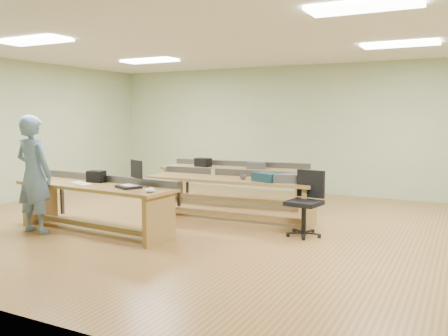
{
  "coord_description": "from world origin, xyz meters",
  "views": [
    {
      "loc": [
        3.57,
        -6.82,
        1.81
      ],
      "look_at": [
        0.35,
        -0.6,
        1.04
      ],
      "focal_mm": 38.0,
      "sensor_mm": 36.0,
      "label": 1
    }
  ],
  "objects_px": {
    "drinks_can": "(213,173)",
    "workbench_back": "(235,177)",
    "parts_bin_grey": "(289,178)",
    "workbench_mid": "(232,189)",
    "person": "(34,174)",
    "task_chair": "(305,212)",
    "camera_bag": "(96,176)",
    "mug": "(243,177)",
    "laptop_base": "(129,187)",
    "workbench_front": "(96,197)",
    "parts_bin_teal": "(266,177)"
  },
  "relations": [
    {
      "from": "camera_bag",
      "to": "task_chair",
      "type": "height_order",
      "value": "task_chair"
    },
    {
      "from": "person",
      "to": "laptop_base",
      "type": "xyz_separation_m",
      "value": [
        1.5,
        0.41,
        -0.15
      ]
    },
    {
      "from": "parts_bin_grey",
      "to": "mug",
      "type": "xyz_separation_m",
      "value": [
        -0.79,
        -0.05,
        -0.02
      ]
    },
    {
      "from": "workbench_front",
      "to": "camera_bag",
      "type": "bearing_deg",
      "value": 133.1
    },
    {
      "from": "workbench_front",
      "to": "mug",
      "type": "relative_size",
      "value": 24.71
    },
    {
      "from": "workbench_back",
      "to": "parts_bin_grey",
      "type": "distance_m",
      "value": 2.33
    },
    {
      "from": "parts_bin_teal",
      "to": "drinks_can",
      "type": "distance_m",
      "value": 1.08
    },
    {
      "from": "workbench_mid",
      "to": "camera_bag",
      "type": "distance_m",
      "value": 2.28
    },
    {
      "from": "task_chair",
      "to": "mug",
      "type": "distance_m",
      "value": 1.31
    },
    {
      "from": "person",
      "to": "task_chair",
      "type": "bearing_deg",
      "value": -155.39
    },
    {
      "from": "person",
      "to": "camera_bag",
      "type": "xyz_separation_m",
      "value": [
        0.64,
        0.67,
        -0.07
      ]
    },
    {
      "from": "workbench_front",
      "to": "parts_bin_grey",
      "type": "relative_size",
      "value": 5.82
    },
    {
      "from": "workbench_mid",
      "to": "parts_bin_grey",
      "type": "bearing_deg",
      "value": -6.33
    },
    {
      "from": "workbench_front",
      "to": "task_chair",
      "type": "relative_size",
      "value": 2.89
    },
    {
      "from": "drinks_can",
      "to": "person",
      "type": "bearing_deg",
      "value": -132.12
    },
    {
      "from": "drinks_can",
      "to": "workbench_back",
      "type": "bearing_deg",
      "value": 101.28
    },
    {
      "from": "workbench_mid",
      "to": "parts_bin_teal",
      "type": "bearing_deg",
      "value": -13.61
    },
    {
      "from": "parts_bin_grey",
      "to": "workbench_mid",
      "type": "bearing_deg",
      "value": 176.3
    },
    {
      "from": "task_chair",
      "to": "camera_bag",
      "type": "bearing_deg",
      "value": -153.21
    },
    {
      "from": "workbench_front",
      "to": "drinks_can",
      "type": "xyz_separation_m",
      "value": [
        1.17,
        1.69,
        0.26
      ]
    },
    {
      "from": "drinks_can",
      "to": "mug",
      "type": "bearing_deg",
      "value": -11.52
    },
    {
      "from": "parts_bin_teal",
      "to": "mug",
      "type": "xyz_separation_m",
      "value": [
        -0.43,
        0.01,
        -0.02
      ]
    },
    {
      "from": "workbench_mid",
      "to": "parts_bin_grey",
      "type": "xyz_separation_m",
      "value": [
        1.07,
        -0.07,
        0.26
      ]
    },
    {
      "from": "workbench_back",
      "to": "camera_bag",
      "type": "relative_size",
      "value": 11.23
    },
    {
      "from": "workbench_front",
      "to": "mug",
      "type": "bearing_deg",
      "value": 44.8
    },
    {
      "from": "person",
      "to": "task_chair",
      "type": "relative_size",
      "value": 1.85
    },
    {
      "from": "laptop_base",
      "to": "mug",
      "type": "distance_m",
      "value": 1.98
    },
    {
      "from": "workbench_front",
      "to": "laptop_base",
      "type": "relative_size",
      "value": 8.23
    },
    {
      "from": "parts_bin_teal",
      "to": "person",
      "type": "bearing_deg",
      "value": -146.23
    },
    {
      "from": "workbench_back",
      "to": "mug",
      "type": "relative_size",
      "value": 26.66
    },
    {
      "from": "workbench_mid",
      "to": "parts_bin_grey",
      "type": "height_order",
      "value": "parts_bin_grey"
    },
    {
      "from": "person",
      "to": "parts_bin_grey",
      "type": "height_order",
      "value": "person"
    },
    {
      "from": "person",
      "to": "workbench_back",
      "type": "bearing_deg",
      "value": -114.62
    },
    {
      "from": "camera_bag",
      "to": "parts_bin_teal",
      "type": "xyz_separation_m",
      "value": [
        2.4,
        1.36,
        -0.02
      ]
    },
    {
      "from": "person",
      "to": "drinks_can",
      "type": "relative_size",
      "value": 13.67
    },
    {
      "from": "workbench_back",
      "to": "person",
      "type": "distance_m",
      "value": 4.02
    },
    {
      "from": "person",
      "to": "task_chair",
      "type": "height_order",
      "value": "person"
    },
    {
      "from": "workbench_front",
      "to": "workbench_back",
      "type": "height_order",
      "value": "same"
    },
    {
      "from": "workbench_mid",
      "to": "parts_bin_grey",
      "type": "distance_m",
      "value": 1.1
    },
    {
      "from": "drinks_can",
      "to": "task_chair",
      "type": "bearing_deg",
      "value": -13.67
    },
    {
      "from": "laptop_base",
      "to": "drinks_can",
      "type": "distance_m",
      "value": 1.83
    },
    {
      "from": "task_chair",
      "to": "drinks_can",
      "type": "bearing_deg",
      "value": 174.61
    },
    {
      "from": "laptop_base",
      "to": "person",
      "type": "bearing_deg",
      "value": -139.81
    },
    {
      "from": "camera_bag",
      "to": "parts_bin_grey",
      "type": "distance_m",
      "value": 3.11
    },
    {
      "from": "mug",
      "to": "laptop_base",
      "type": "bearing_deg",
      "value": -124.19
    },
    {
      "from": "parts_bin_grey",
      "to": "workbench_back",
      "type": "bearing_deg",
      "value": 138.32
    },
    {
      "from": "parts_bin_teal",
      "to": "parts_bin_grey",
      "type": "relative_size",
      "value": 0.82
    },
    {
      "from": "workbench_mid",
      "to": "camera_bag",
      "type": "height_order",
      "value": "camera_bag"
    },
    {
      "from": "workbench_back",
      "to": "laptop_base",
      "type": "distance_m",
      "value": 3.24
    },
    {
      "from": "workbench_front",
      "to": "drinks_can",
      "type": "relative_size",
      "value": 21.3
    }
  ]
}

